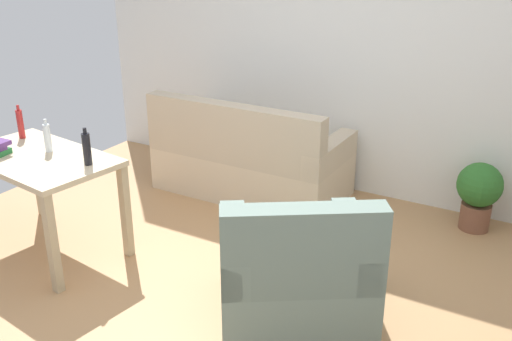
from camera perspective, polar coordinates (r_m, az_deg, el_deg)
ground_plane at (r=4.03m, az=-4.91°, el=-12.16°), size 5.20×4.40×0.02m
wall_rear at (r=5.35m, az=8.39°, el=12.17°), size 5.20×0.10×2.70m
couch at (r=5.36m, az=-0.73°, el=0.83°), size 1.71×0.84×0.92m
desk at (r=4.56m, az=-20.42°, el=0.09°), size 1.28×0.86×0.76m
potted_plant at (r=5.02m, az=20.90°, el=-1.94°), size 0.36×0.36×0.57m
armchair at (r=3.61m, az=3.87°, el=-10.29°), size 1.21×1.20×0.92m
bottle_red at (r=4.92m, az=-22.00°, el=4.27°), size 0.05×0.05×0.27m
bottle_clear at (r=4.54m, az=-19.68°, el=3.05°), size 0.05×0.05×0.25m
bottle_dark at (r=4.19m, az=-16.18°, el=2.07°), size 0.06×0.06×0.27m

